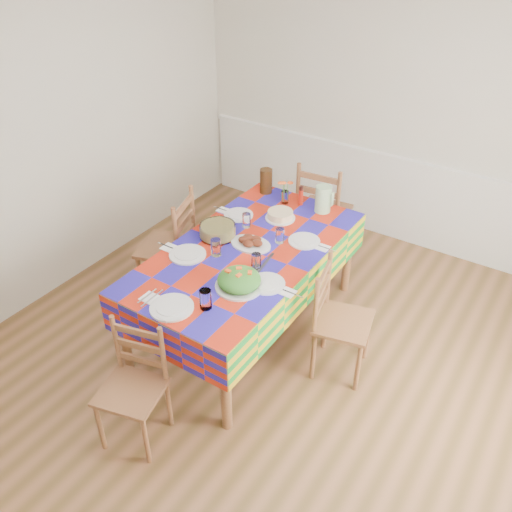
% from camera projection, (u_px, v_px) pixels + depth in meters
% --- Properties ---
extents(room, '(4.58, 5.08, 2.78)m').
position_uv_depth(room, '(265.00, 228.00, 3.43)').
color(room, brown).
rests_on(room, ground).
extents(wainscot, '(4.41, 0.06, 0.92)m').
position_uv_depth(wainscot, '(392.00, 195.00, 5.64)').
color(wainscot, white).
rests_on(wainscot, room).
extents(dining_table, '(1.11, 2.06, 0.80)m').
position_uv_depth(dining_table, '(247.00, 259.00, 4.27)').
color(dining_table, brown).
rests_on(dining_table, room).
extents(setting_near_head, '(0.48, 0.32, 0.14)m').
position_uv_depth(setting_near_head, '(183.00, 304.00, 3.62)').
color(setting_near_head, white).
rests_on(setting_near_head, dining_table).
extents(setting_left_near, '(0.52, 0.31, 0.14)m').
position_uv_depth(setting_left_near, '(197.00, 252.00, 4.14)').
color(setting_left_near, white).
rests_on(setting_left_near, dining_table).
extents(setting_left_far, '(0.46, 0.27, 0.12)m').
position_uv_depth(setting_left_far, '(241.00, 217.00, 4.59)').
color(setting_left_far, white).
rests_on(setting_left_far, dining_table).
extents(setting_right_near, '(0.50, 0.29, 0.13)m').
position_uv_depth(setting_right_near, '(264.00, 276.00, 3.89)').
color(setting_right_near, white).
rests_on(setting_right_near, dining_table).
extents(setting_right_far, '(0.48, 0.28, 0.12)m').
position_uv_depth(setting_right_far, '(296.00, 239.00, 4.29)').
color(setting_right_far, white).
rests_on(setting_right_far, dining_table).
extents(meat_platter, '(0.34, 0.24, 0.07)m').
position_uv_depth(meat_platter, '(251.00, 242.00, 4.26)').
color(meat_platter, white).
rests_on(meat_platter, dining_table).
extents(salad_platter, '(0.34, 0.34, 0.14)m').
position_uv_depth(salad_platter, '(239.00, 280.00, 3.79)').
color(salad_platter, white).
rests_on(salad_platter, dining_table).
extents(pasta_bowl, '(0.29, 0.29, 0.11)m').
position_uv_depth(pasta_bowl, '(218.00, 231.00, 4.35)').
color(pasta_bowl, white).
rests_on(pasta_bowl, dining_table).
extents(cake, '(0.26, 0.26, 0.07)m').
position_uv_depth(cake, '(280.00, 215.00, 4.59)').
color(cake, white).
rests_on(cake, dining_table).
extents(serving_utensils, '(0.16, 0.37, 0.01)m').
position_uv_depth(serving_utensils, '(259.00, 265.00, 4.04)').
color(serving_utensils, black).
rests_on(serving_utensils, dining_table).
extents(flower_vase, '(0.14, 0.11, 0.22)m').
position_uv_depth(flower_vase, '(285.00, 194.00, 4.80)').
color(flower_vase, white).
rests_on(flower_vase, dining_table).
extents(hot_sauce, '(0.04, 0.04, 0.18)m').
position_uv_depth(hot_sauce, '(301.00, 196.00, 4.77)').
color(hot_sauce, '#B51D0E').
rests_on(hot_sauce, dining_table).
extents(green_pitcher, '(0.14, 0.14, 0.24)m').
position_uv_depth(green_pitcher, '(323.00, 199.00, 4.66)').
color(green_pitcher, '#A3D395').
rests_on(green_pitcher, dining_table).
extents(tea_pitcher, '(0.11, 0.11, 0.23)m').
position_uv_depth(tea_pitcher, '(266.00, 181.00, 4.95)').
color(tea_pitcher, '#321C0B').
rests_on(tea_pitcher, dining_table).
extents(name_card, '(0.09, 0.03, 0.02)m').
position_uv_depth(name_card, '(162.00, 319.00, 3.53)').
color(name_card, white).
rests_on(name_card, dining_table).
extents(chair_near, '(0.48, 0.46, 0.89)m').
position_uv_depth(chair_near, '(134.00, 387.00, 3.53)').
color(chair_near, brown).
rests_on(chair_near, room).
extents(chair_far, '(0.51, 0.49, 1.05)m').
position_uv_depth(chair_far, '(322.00, 212.00, 5.27)').
color(chair_far, brown).
rests_on(chair_far, room).
extents(chair_left, '(0.56, 0.57, 1.04)m').
position_uv_depth(chair_left, '(171.00, 247.00, 4.77)').
color(chair_left, brown).
rests_on(chair_left, room).
extents(chair_right, '(0.48, 0.50, 0.95)m').
position_uv_depth(chair_right, '(338.00, 321.00, 4.03)').
color(chair_right, brown).
rests_on(chair_right, room).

